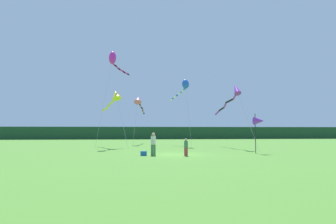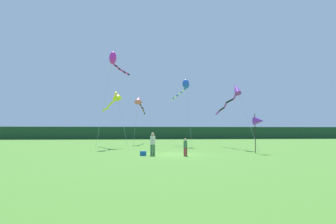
# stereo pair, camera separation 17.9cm
# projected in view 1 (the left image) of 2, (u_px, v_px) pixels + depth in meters

# --- Properties ---
(ground_plane) EXTENTS (120.00, 120.00, 0.00)m
(ground_plane) POSITION_uv_depth(u_px,v_px,m) (176.00, 155.00, 23.04)
(ground_plane) COLOR #4C842D
(distant_treeline) EXTENTS (108.00, 3.60, 2.86)m
(distant_treeline) POSITION_uv_depth(u_px,v_px,m) (150.00, 133.00, 67.78)
(distant_treeline) COLOR #1E4228
(distant_treeline) RESTS_ON ground
(person_adult) EXTENTS (0.39, 0.39, 1.77)m
(person_adult) POSITION_uv_depth(u_px,v_px,m) (153.00, 143.00, 22.19)
(person_adult) COLOR #3F724C
(person_adult) RESTS_ON ground
(person_child) EXTENTS (0.29, 0.29, 1.33)m
(person_child) POSITION_uv_depth(u_px,v_px,m) (186.00, 146.00, 21.82)
(person_child) COLOR #B23338
(person_child) RESTS_ON ground
(cooler_box) EXTENTS (0.49, 0.38, 0.34)m
(cooler_box) POSITION_uv_depth(u_px,v_px,m) (144.00, 153.00, 22.02)
(cooler_box) COLOR #1959B2
(cooler_box) RESTS_ON ground
(banner_flag_pole) EXTENTS (0.90, 0.70, 3.38)m
(banner_flag_pole) POSITION_uv_depth(u_px,v_px,m) (259.00, 121.00, 24.58)
(banner_flag_pole) COLOR black
(banner_flag_pole) RESTS_ON ground
(kite_yellow) EXTENTS (3.74, 7.16, 6.90)m
(kite_yellow) POSITION_uv_depth(u_px,v_px,m) (115.00, 96.00, 33.79)
(kite_yellow) COLOR #B2B2B2
(kite_yellow) RESTS_ON ground
(kite_magenta) EXTENTS (3.47, 5.87, 11.50)m
(kite_magenta) POSITION_uv_depth(u_px,v_px,m) (114.00, 59.00, 34.22)
(kite_magenta) COLOR #B2B2B2
(kite_magenta) RESTS_ON ground
(kite_rainbow) EXTENTS (1.77, 10.00, 7.09)m
(kite_rainbow) POSITION_uv_depth(u_px,v_px,m) (139.00, 101.00, 41.22)
(kite_rainbow) COLOR #B2B2B2
(kite_rainbow) RESTS_ON ground
(kite_purple) EXTENTS (1.09, 11.00, 7.25)m
(kite_purple) POSITION_uv_depth(u_px,v_px,m) (233.00, 93.00, 31.68)
(kite_purple) COLOR #B2B2B2
(kite_purple) RESTS_ON ground
(kite_blue) EXTENTS (2.00, 6.22, 8.63)m
(kite_blue) POSITION_uv_depth(u_px,v_px,m) (184.00, 86.00, 37.23)
(kite_blue) COLOR #B2B2B2
(kite_blue) RESTS_ON ground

